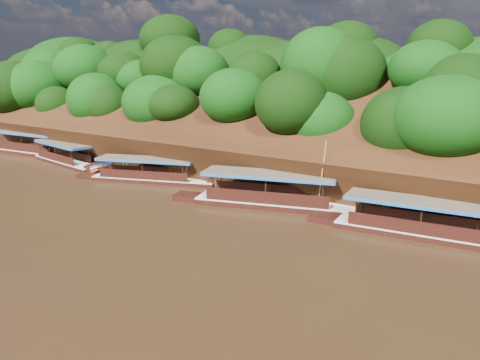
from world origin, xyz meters
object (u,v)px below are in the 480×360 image
object	(u,v)px
boat_2	(162,177)
boat_3	(70,161)
boat_0	(448,233)
boat_4	(39,150)
boat_1	(289,201)

from	to	relation	value
boat_2	boat_3	distance (m)	13.25
boat_0	boat_3	size ratio (longest dim) A/B	1.12
boat_3	boat_4	size ratio (longest dim) A/B	0.85
boat_1	boat_3	distance (m)	26.66
boat_1	boat_2	distance (m)	13.41
boat_1	boat_4	bearing A→B (deg)	159.67
boat_1	boat_3	bearing A→B (deg)	162.03
boat_0	boat_1	size ratio (longest dim) A/B	0.97
boat_0	boat_1	xyz separation A→B (m)	(-11.23, 0.32, 0.06)
boat_0	boat_1	distance (m)	11.24
boat_4	boat_2	bearing A→B (deg)	-10.15
boat_1	boat_2	bearing A→B (deg)	161.04
boat_2	boat_3	bearing A→B (deg)	160.08
boat_2	boat_3	size ratio (longest dim) A/B	1.05
boat_1	boat_4	size ratio (longest dim) A/B	0.98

